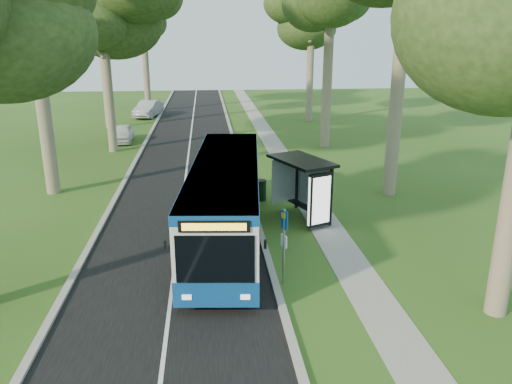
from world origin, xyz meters
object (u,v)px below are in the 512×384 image
(bus_shelter, at_px, (306,180))
(bus_stop_sign, at_px, (284,238))
(litter_bin, at_px, (261,190))
(car_silver, at_px, (148,109))
(car_white, at_px, (122,134))
(bus, at_px, (226,200))

(bus_shelter, bearing_deg, bus_stop_sign, -130.98)
(litter_bin, height_order, car_silver, car_silver)
(litter_bin, bearing_deg, car_silver, 106.81)
(bus_shelter, height_order, car_white, bus_shelter)
(bus, distance_m, bus_shelter, 4.00)
(bus, distance_m, car_white, 22.00)
(bus, xyz_separation_m, litter_bin, (1.98, 4.96, -1.16))
(bus, relative_size, bus_stop_sign, 4.68)
(bus_shelter, bearing_deg, car_silver, 85.25)
(litter_bin, height_order, car_white, car_white)
(bus_stop_sign, relative_size, bus_shelter, 0.72)
(car_silver, bearing_deg, bus, -65.70)
(bus_stop_sign, relative_size, litter_bin, 2.52)
(car_silver, bearing_deg, bus_stop_sign, -64.32)
(litter_bin, bearing_deg, car_white, 120.71)
(bus_stop_sign, height_order, litter_bin, bus_stop_sign)
(bus_shelter, height_order, car_silver, bus_shelter)
(litter_bin, relative_size, car_silver, 0.21)
(bus_stop_sign, xyz_separation_m, car_white, (-9.14, 24.80, -0.99))
(bus, bearing_deg, car_white, 115.04)
(bus_stop_sign, relative_size, car_silver, 0.53)
(litter_bin, xyz_separation_m, car_silver, (-8.62, 28.52, 0.29))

